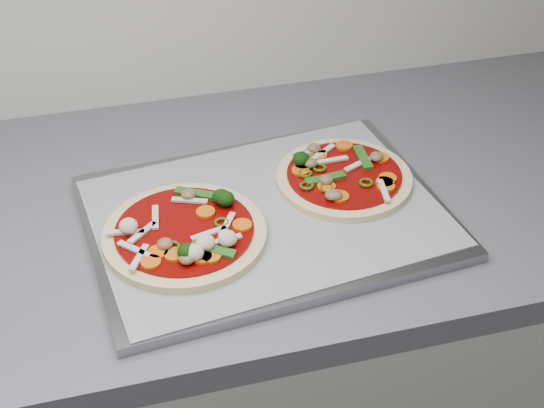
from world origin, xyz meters
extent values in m
cube|color=gray|center=(0.59, 1.23, 0.91)|extent=(0.50, 0.39, 0.02)
cube|color=gray|center=(0.59, 1.23, 0.92)|extent=(0.49, 0.38, 0.00)
cylinder|color=beige|center=(0.48, 1.21, 0.92)|extent=(0.23, 0.23, 0.01)
cylinder|color=#750706|center=(0.48, 1.21, 0.93)|extent=(0.20, 0.20, 0.00)
cylinder|color=#EE5E06|center=(0.51, 1.23, 0.93)|extent=(0.04, 0.04, 0.00)
cube|color=#2D5B1C|center=(0.51, 1.15, 0.94)|extent=(0.06, 0.04, 0.00)
cube|color=#2D5B1C|center=(0.51, 1.27, 0.94)|extent=(0.06, 0.04, 0.00)
cube|color=silver|center=(0.43, 1.21, 0.94)|extent=(0.04, 0.04, 0.00)
cube|color=silver|center=(0.41, 1.18, 0.94)|extent=(0.04, 0.04, 0.00)
torus|color=#324909|center=(0.53, 1.20, 0.94)|extent=(0.03, 0.03, 0.00)
ellipsoid|color=#11350C|center=(0.54, 1.25, 0.94)|extent=(0.03, 0.03, 0.02)
ellipsoid|color=beige|center=(0.41, 1.22, 0.94)|extent=(0.03, 0.03, 0.02)
cube|color=silver|center=(0.53, 1.20, 0.94)|extent=(0.03, 0.05, 0.00)
ellipsoid|color=#11350C|center=(0.54, 1.24, 0.94)|extent=(0.03, 0.03, 0.02)
cube|color=silver|center=(0.50, 1.26, 0.94)|extent=(0.05, 0.02, 0.00)
ellipsoid|color=beige|center=(0.48, 1.15, 0.94)|extent=(0.03, 0.03, 0.02)
cube|color=silver|center=(0.51, 1.19, 0.94)|extent=(0.05, 0.02, 0.00)
cylinder|color=#EE5E06|center=(0.44, 1.17, 0.93)|extent=(0.04, 0.04, 0.00)
cylinder|color=#EE5E06|center=(0.49, 1.14, 0.93)|extent=(0.03, 0.03, 0.00)
ellipsoid|color=brown|center=(0.47, 1.14, 0.94)|extent=(0.02, 0.02, 0.01)
ellipsoid|color=brown|center=(0.45, 1.17, 0.94)|extent=(0.03, 0.03, 0.01)
cube|color=silver|center=(0.52, 1.17, 0.94)|extent=(0.05, 0.01, 0.00)
ellipsoid|color=beige|center=(0.50, 1.16, 0.94)|extent=(0.03, 0.03, 0.02)
cylinder|color=#EE5E06|center=(0.46, 1.16, 0.93)|extent=(0.03, 0.03, 0.00)
cube|color=silver|center=(0.45, 1.24, 0.94)|extent=(0.01, 0.05, 0.00)
ellipsoid|color=beige|center=(0.53, 1.16, 0.94)|extent=(0.03, 0.03, 0.02)
cube|color=silver|center=(0.41, 1.21, 0.94)|extent=(0.05, 0.02, 0.00)
ellipsoid|color=#11350C|center=(0.47, 1.15, 0.94)|extent=(0.03, 0.03, 0.02)
cylinder|color=#EE5E06|center=(0.50, 1.14, 0.93)|extent=(0.03, 0.03, 0.00)
ellipsoid|color=brown|center=(0.50, 1.27, 0.94)|extent=(0.03, 0.03, 0.01)
torus|color=#324909|center=(0.46, 1.17, 0.94)|extent=(0.02, 0.02, 0.00)
cylinder|color=#EE5E06|center=(0.43, 1.15, 0.93)|extent=(0.04, 0.04, 0.00)
cylinder|color=#EE5E06|center=(0.55, 1.19, 0.93)|extent=(0.03, 0.03, 0.00)
cube|color=silver|center=(0.42, 1.16, 0.94)|extent=(0.03, 0.05, 0.00)
cylinder|color=beige|center=(0.72, 1.27, 0.92)|extent=(0.24, 0.24, 0.01)
cylinder|color=#750706|center=(0.72, 1.27, 0.93)|extent=(0.20, 0.20, 0.00)
cylinder|color=#EE5E06|center=(0.70, 1.32, 0.93)|extent=(0.03, 0.03, 0.00)
ellipsoid|color=brown|center=(0.69, 1.34, 0.94)|extent=(0.03, 0.03, 0.01)
cylinder|color=#EE5E06|center=(0.77, 1.24, 0.93)|extent=(0.03, 0.03, 0.00)
cylinder|color=#EE5E06|center=(0.76, 1.23, 0.93)|extent=(0.03, 0.03, 0.00)
cylinder|color=#EE5E06|center=(0.69, 1.22, 0.93)|extent=(0.03, 0.03, 0.00)
ellipsoid|color=brown|center=(0.68, 1.22, 0.94)|extent=(0.02, 0.02, 0.01)
cube|color=silver|center=(0.70, 1.33, 0.93)|extent=(0.04, 0.03, 0.00)
cube|color=#2D5B1C|center=(0.75, 1.30, 0.93)|extent=(0.02, 0.06, 0.00)
ellipsoid|color=brown|center=(0.69, 1.22, 0.94)|extent=(0.02, 0.02, 0.01)
ellipsoid|color=brown|center=(0.68, 1.30, 0.94)|extent=(0.03, 0.03, 0.01)
cylinder|color=#EE5E06|center=(0.67, 1.30, 0.93)|extent=(0.03, 0.03, 0.00)
ellipsoid|color=#11350C|center=(0.66, 1.31, 0.94)|extent=(0.03, 0.03, 0.02)
torus|color=#324909|center=(0.68, 1.33, 0.93)|extent=(0.03, 0.03, 0.00)
torus|color=#324909|center=(0.68, 1.24, 0.93)|extent=(0.02, 0.02, 0.00)
torus|color=#324909|center=(0.66, 1.28, 0.93)|extent=(0.03, 0.03, 0.00)
cylinder|color=#EE5E06|center=(0.74, 1.34, 0.93)|extent=(0.03, 0.03, 0.00)
cylinder|color=#EE5E06|center=(0.68, 1.25, 0.93)|extent=(0.03, 0.03, 0.00)
torus|color=#324909|center=(0.66, 1.25, 0.93)|extent=(0.02, 0.02, 0.00)
cylinder|color=#EE5E06|center=(0.78, 1.29, 0.93)|extent=(0.03, 0.03, 0.00)
ellipsoid|color=brown|center=(0.68, 1.26, 0.94)|extent=(0.03, 0.03, 0.01)
cube|color=silver|center=(0.74, 1.28, 0.93)|extent=(0.05, 0.03, 0.00)
cylinder|color=#EE5E06|center=(0.76, 1.23, 0.93)|extent=(0.03, 0.03, 0.00)
cube|color=silver|center=(0.75, 1.22, 0.93)|extent=(0.01, 0.05, 0.00)
cube|color=silver|center=(0.68, 1.33, 0.93)|extent=(0.05, 0.02, 0.00)
torus|color=#324909|center=(0.74, 1.24, 0.93)|extent=(0.03, 0.03, 0.00)
cube|color=silver|center=(0.71, 1.30, 0.93)|extent=(0.05, 0.01, 0.00)
cylinder|color=#EE5E06|center=(0.66, 1.29, 0.93)|extent=(0.03, 0.03, 0.00)
cube|color=#2D5B1C|center=(0.69, 1.26, 0.93)|extent=(0.06, 0.02, 0.00)
ellipsoid|color=brown|center=(0.77, 1.29, 0.94)|extent=(0.03, 0.03, 0.01)
torus|color=#324909|center=(0.69, 1.29, 0.93)|extent=(0.03, 0.03, 0.00)
camera|label=1|loc=(0.40, 0.46, 1.54)|focal=50.00mm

